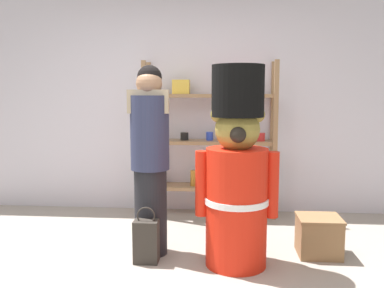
{
  "coord_description": "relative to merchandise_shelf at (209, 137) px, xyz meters",
  "views": [
    {
      "loc": [
        0.52,
        -2.75,
        1.42
      ],
      "look_at": [
        0.24,
        0.64,
        1.0
      ],
      "focal_mm": 38.28,
      "sensor_mm": 36.0,
      "label": 1
    }
  ],
  "objects": [
    {
      "name": "merchandise_shelf",
      "position": [
        0.0,
        0.0,
        0.0
      ],
      "size": [
        1.52,
        0.35,
        1.79
      ],
      "color": "#93704C",
      "rests_on": "ground_plane"
    },
    {
      "name": "person_shopper",
      "position": [
        -0.47,
        -1.25,
        -0.05
      ],
      "size": [
        0.35,
        0.34,
        1.66
      ],
      "color": "black",
      "rests_on": "ground_plane"
    },
    {
      "name": "teddy_bear_guard",
      "position": [
        0.28,
        -1.44,
        -0.16
      ],
      "size": [
        0.68,
        0.53,
        1.65
      ],
      "color": "red",
      "rests_on": "ground_plane"
    },
    {
      "name": "back_wall",
      "position": [
        -0.34,
        0.22,
        0.38
      ],
      "size": [
        6.4,
        0.12,
        2.6
      ],
      "primitive_type": "cube",
      "color": "silver",
      "rests_on": "ground_plane"
    },
    {
      "name": "shopping_bag",
      "position": [
        -0.47,
        -1.45,
        -0.73
      ],
      "size": [
        0.21,
        0.15,
        0.48
      ],
      "color": "#332D28",
      "rests_on": "ground_plane"
    },
    {
      "name": "display_crate",
      "position": [
        1.01,
        -1.17,
        -0.74
      ],
      "size": [
        0.37,
        0.35,
        0.35
      ],
      "color": "olive",
      "rests_on": "ground_plane"
    }
  ]
}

